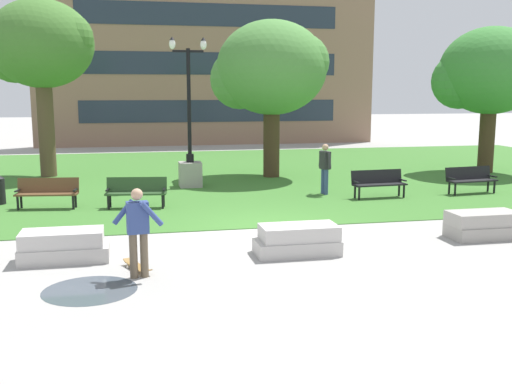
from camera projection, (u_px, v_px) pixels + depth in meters
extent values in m
plane|color=#A3A09B|center=(265.00, 228.00, 15.38)|extent=(140.00, 140.00, 0.00)
cube|color=#3D752D|center=(212.00, 175.00, 25.02)|extent=(40.00, 20.00, 0.02)
cube|color=#BCB7B2|center=(65.00, 253.00, 12.45)|extent=(1.80, 0.90, 0.32)
cube|color=beige|center=(62.00, 238.00, 12.38)|extent=(1.66, 0.83, 0.32)
cube|color=#BCB7B2|center=(297.00, 247.00, 12.94)|extent=(1.80, 0.90, 0.32)
cube|color=beige|center=(299.00, 232.00, 12.89)|extent=(1.66, 0.83, 0.32)
cube|color=#9E9991|center=(486.00, 231.00, 14.38)|extent=(1.80, 0.90, 0.32)
cube|color=#A6A098|center=(484.00, 218.00, 14.31)|extent=(1.66, 0.83, 0.32)
cylinder|color=brown|center=(134.00, 256.00, 11.24)|extent=(0.15, 0.15, 0.86)
cylinder|color=brown|center=(144.00, 255.00, 11.31)|extent=(0.15, 0.15, 0.86)
cube|color=#334784|center=(138.00, 218.00, 11.15)|extent=(0.42, 0.28, 0.60)
cylinder|color=#334784|center=(123.00, 212.00, 11.23)|extent=(0.44, 0.14, 0.49)
cylinder|color=#334784|center=(152.00, 214.00, 11.05)|extent=(0.44, 0.14, 0.49)
sphere|color=tan|center=(137.00, 194.00, 11.08)|extent=(0.22, 0.22, 0.22)
cube|color=olive|center=(137.00, 266.00, 11.77)|extent=(0.48, 0.82, 0.02)
cube|color=olive|center=(129.00, 260.00, 12.14)|extent=(0.23, 0.18, 0.06)
cube|color=olive|center=(146.00, 271.00, 11.40)|extent=(0.23, 0.18, 0.06)
cylinder|color=silver|center=(128.00, 267.00, 11.90)|extent=(0.05, 0.06, 0.06)
cylinder|color=silver|center=(138.00, 265.00, 12.02)|extent=(0.05, 0.06, 0.06)
cylinder|color=silver|center=(136.00, 273.00, 11.54)|extent=(0.05, 0.06, 0.06)
cylinder|color=silver|center=(147.00, 271.00, 11.66)|extent=(0.05, 0.06, 0.06)
cylinder|color=#47515B|center=(90.00, 290.00, 10.60)|extent=(1.67, 1.67, 0.01)
cube|color=#284723|center=(136.00, 194.00, 17.88)|extent=(1.84, 0.69, 0.05)
cube|color=#284723|center=(137.00, 185.00, 18.08)|extent=(1.80, 0.38, 0.46)
cube|color=black|center=(107.00, 190.00, 17.80)|extent=(0.12, 0.40, 0.04)
cube|color=black|center=(164.00, 189.00, 17.91)|extent=(0.12, 0.40, 0.04)
cylinder|color=black|center=(108.00, 202.00, 17.71)|extent=(0.07, 0.07, 0.41)
cylinder|color=black|center=(163.00, 202.00, 17.81)|extent=(0.07, 0.07, 0.41)
cylinder|color=black|center=(110.00, 201.00, 18.02)|extent=(0.07, 0.07, 0.41)
cylinder|color=black|center=(164.00, 200.00, 18.12)|extent=(0.07, 0.07, 0.41)
cube|color=brown|center=(47.00, 194.00, 17.75)|extent=(1.84, 0.68, 0.05)
cube|color=brown|center=(48.00, 185.00, 17.96)|extent=(1.80, 0.37, 0.46)
cube|color=black|center=(17.00, 191.00, 17.67)|extent=(0.11, 0.40, 0.04)
cube|color=black|center=(75.00, 190.00, 17.79)|extent=(0.11, 0.40, 0.04)
cylinder|color=black|center=(18.00, 203.00, 17.58)|extent=(0.07, 0.07, 0.41)
cylinder|color=black|center=(73.00, 203.00, 17.69)|extent=(0.07, 0.07, 0.41)
cylinder|color=black|center=(21.00, 201.00, 17.89)|extent=(0.07, 0.07, 0.41)
cylinder|color=black|center=(76.00, 201.00, 18.00)|extent=(0.07, 0.07, 0.41)
cube|color=black|center=(472.00, 181.00, 20.38)|extent=(1.84, 0.65, 0.05)
cube|color=black|center=(468.00, 173.00, 20.58)|extent=(1.80, 0.33, 0.46)
cube|color=black|center=(452.00, 179.00, 20.10)|extent=(0.11, 0.40, 0.04)
cube|color=black|center=(493.00, 176.00, 20.63)|extent=(0.11, 0.40, 0.04)
cylinder|color=black|center=(455.00, 190.00, 20.02)|extent=(0.07, 0.07, 0.41)
cylinder|color=black|center=(494.00, 187.00, 20.52)|extent=(0.07, 0.07, 0.41)
cylinder|color=black|center=(449.00, 188.00, 20.32)|extent=(0.07, 0.07, 0.41)
cylinder|color=black|center=(488.00, 186.00, 20.82)|extent=(0.07, 0.07, 0.41)
cube|color=black|center=(380.00, 185.00, 19.56)|extent=(1.82, 0.55, 0.05)
cube|color=black|center=(376.00, 177.00, 19.76)|extent=(1.80, 0.23, 0.46)
cube|color=black|center=(356.00, 182.00, 19.32)|extent=(0.08, 0.40, 0.04)
cube|color=black|center=(403.00, 180.00, 19.76)|extent=(0.08, 0.40, 0.04)
cylinder|color=black|center=(359.00, 194.00, 19.23)|extent=(0.07, 0.07, 0.41)
cylinder|color=black|center=(404.00, 191.00, 19.65)|extent=(0.07, 0.07, 0.41)
cylinder|color=black|center=(355.00, 192.00, 19.54)|extent=(0.07, 0.07, 0.41)
cylinder|color=black|center=(399.00, 190.00, 19.96)|extent=(0.07, 0.07, 0.41)
cube|color=gray|center=(190.00, 174.00, 21.90)|extent=(0.80, 0.80, 0.90)
cylinder|color=black|center=(190.00, 158.00, 21.80)|extent=(0.28, 0.28, 0.30)
cylinder|color=black|center=(189.00, 106.00, 21.48)|extent=(0.14, 0.14, 4.05)
cube|color=black|center=(188.00, 51.00, 21.16)|extent=(1.10, 0.08, 0.08)
ellipsoid|color=white|center=(172.00, 44.00, 21.01)|extent=(0.22, 0.22, 0.36)
cone|color=black|center=(172.00, 38.00, 20.98)|extent=(0.20, 0.20, 0.13)
ellipsoid|color=white|center=(203.00, 45.00, 21.23)|extent=(0.22, 0.22, 0.36)
cone|color=black|center=(203.00, 39.00, 21.20)|extent=(0.20, 0.20, 0.13)
cylinder|color=brown|center=(46.00, 125.00, 24.27)|extent=(0.65, 0.65, 4.19)
ellipsoid|color=#42752D|center=(41.00, 44.00, 23.73)|extent=(4.10, 4.10, 3.49)
sphere|color=#42752D|center=(14.00, 54.00, 23.97)|extent=(2.26, 2.26, 2.26)
sphere|color=#42752D|center=(67.00, 38.00, 23.51)|extent=(2.05, 2.05, 2.05)
cylinder|color=#42301E|center=(271.00, 138.00, 24.27)|extent=(0.66, 0.66, 3.17)
ellipsoid|color=#4C893D|center=(272.00, 68.00, 23.80)|extent=(4.40, 4.40, 3.74)
sphere|color=#4C893D|center=(240.00, 79.00, 24.05)|extent=(2.42, 2.42, 2.42)
sphere|color=#4C893D|center=(302.00, 62.00, 23.56)|extent=(2.20, 2.20, 2.20)
cylinder|color=#42301E|center=(487.00, 136.00, 25.61)|extent=(0.65, 0.65, 3.13)
ellipsoid|color=#387F33|center=(491.00, 71.00, 25.15)|extent=(4.29, 4.29, 3.65)
sphere|color=#387F33|center=(460.00, 81.00, 25.40)|extent=(2.36, 2.36, 2.36)
cylinder|color=#384C7A|center=(323.00, 181.00, 20.40)|extent=(0.15, 0.15, 0.86)
cylinder|color=#384C7A|center=(326.00, 182.00, 20.22)|extent=(0.15, 0.15, 0.86)
cube|color=#2D2D30|center=(325.00, 160.00, 20.18)|extent=(0.31, 0.44, 0.60)
cylinder|color=#2D2D30|center=(321.00, 158.00, 20.47)|extent=(0.13, 0.22, 0.56)
cylinder|color=#2D2D30|center=(329.00, 160.00, 19.89)|extent=(0.13, 0.22, 0.56)
sphere|color=tan|center=(325.00, 147.00, 20.11)|extent=(0.22, 0.22, 0.22)
cube|color=#8E6B56|center=(209.00, 49.00, 38.38)|extent=(22.03, 1.00, 12.24)
cube|color=#232D3D|center=(211.00, 111.00, 38.53)|extent=(16.52, 0.03, 1.40)
cube|color=#232D3D|center=(211.00, 63.00, 38.03)|extent=(16.52, 0.03, 1.40)
cube|color=#232D3D|center=(210.00, 15.00, 37.53)|extent=(16.52, 0.03, 1.40)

